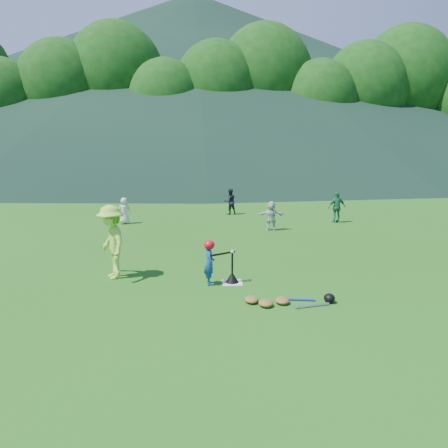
{
  "coord_description": "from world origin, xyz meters",
  "views": [
    {
      "loc": [
        -0.89,
        -9.45,
        3.15
      ],
      "look_at": [
        0.0,
        2.5,
        0.9
      ],
      "focal_mm": 35.0,
      "sensor_mm": 36.0,
      "label": 1
    }
  ],
  "objects_px": {
    "fielder_a": "(124,211)",
    "adult_coach": "(112,242)",
    "batter_child": "(209,263)",
    "batting_tee": "(232,278)",
    "equipment_pile": "(282,301)",
    "fielder_c": "(337,207)",
    "home_plate": "(232,283)",
    "fielder_d": "(271,216)",
    "fielder_b": "(230,202)"
  },
  "relations": [
    {
      "from": "fielder_b",
      "to": "fielder_d",
      "type": "relative_size",
      "value": 1.06
    },
    {
      "from": "batter_child",
      "to": "fielder_a",
      "type": "relative_size",
      "value": 0.96
    },
    {
      "from": "batter_child",
      "to": "fielder_b",
      "type": "relative_size",
      "value": 0.88
    },
    {
      "from": "home_plate",
      "to": "fielder_b",
      "type": "xyz_separation_m",
      "value": [
        0.79,
        9.6,
        0.56
      ]
    },
    {
      "from": "batter_child",
      "to": "equipment_pile",
      "type": "bearing_deg",
      "value": -140.13
    },
    {
      "from": "home_plate",
      "to": "fielder_b",
      "type": "relative_size",
      "value": 0.4
    },
    {
      "from": "batter_child",
      "to": "fielder_c",
      "type": "xyz_separation_m",
      "value": [
        5.37,
        7.31,
        0.12
      ]
    },
    {
      "from": "fielder_b",
      "to": "equipment_pile",
      "type": "xyz_separation_m",
      "value": [
        0.08,
        -10.95,
        -0.5
      ]
    },
    {
      "from": "home_plate",
      "to": "batter_child",
      "type": "distance_m",
      "value": 0.71
    },
    {
      "from": "adult_coach",
      "to": "fielder_b",
      "type": "relative_size",
      "value": 1.53
    },
    {
      "from": "home_plate",
      "to": "fielder_b",
      "type": "distance_m",
      "value": 9.65
    },
    {
      "from": "adult_coach",
      "to": "fielder_c",
      "type": "bearing_deg",
      "value": 106.43
    },
    {
      "from": "batter_child",
      "to": "batting_tee",
      "type": "distance_m",
      "value": 0.64
    },
    {
      "from": "fielder_a",
      "to": "fielder_b",
      "type": "distance_m",
      "value": 4.75
    },
    {
      "from": "fielder_c",
      "to": "batting_tee",
      "type": "height_order",
      "value": "fielder_c"
    },
    {
      "from": "batter_child",
      "to": "adult_coach",
      "type": "xyz_separation_m",
      "value": [
        -2.25,
        0.64,
        0.37
      ]
    },
    {
      "from": "adult_coach",
      "to": "fielder_c",
      "type": "xyz_separation_m",
      "value": [
        7.62,
        6.67,
        -0.26
      ]
    },
    {
      "from": "batter_child",
      "to": "fielder_c",
      "type": "relative_size",
      "value": 0.81
    },
    {
      "from": "fielder_c",
      "to": "fielder_d",
      "type": "bearing_deg",
      "value": 17.56
    },
    {
      "from": "batter_child",
      "to": "fielder_a",
      "type": "bearing_deg",
      "value": 14.86
    },
    {
      "from": "fielder_b",
      "to": "batting_tee",
      "type": "bearing_deg",
      "value": 66.11
    },
    {
      "from": "fielder_a",
      "to": "batting_tee",
      "type": "bearing_deg",
      "value": 95.03
    },
    {
      "from": "fielder_b",
      "to": "fielder_d",
      "type": "height_order",
      "value": "fielder_b"
    },
    {
      "from": "batter_child",
      "to": "batting_tee",
      "type": "xyz_separation_m",
      "value": [
        0.52,
        0.03,
        -0.37
      ]
    },
    {
      "from": "batter_child",
      "to": "batting_tee",
      "type": "height_order",
      "value": "batter_child"
    },
    {
      "from": "batter_child",
      "to": "equipment_pile",
      "type": "distance_m",
      "value": 1.97
    },
    {
      "from": "adult_coach",
      "to": "fielder_a",
      "type": "distance_m",
      "value": 7.07
    },
    {
      "from": "home_plate",
      "to": "fielder_c",
      "type": "bearing_deg",
      "value": 56.31
    },
    {
      "from": "home_plate",
      "to": "fielder_a",
      "type": "height_order",
      "value": "fielder_a"
    },
    {
      "from": "fielder_a",
      "to": "fielder_c",
      "type": "xyz_separation_m",
      "value": [
        8.38,
        -0.34,
        0.1
      ]
    },
    {
      "from": "home_plate",
      "to": "fielder_a",
      "type": "xyz_separation_m",
      "value": [
        -3.52,
        7.62,
        0.51
      ]
    },
    {
      "from": "home_plate",
      "to": "fielder_d",
      "type": "height_order",
      "value": "fielder_d"
    },
    {
      "from": "batter_child",
      "to": "fielder_c",
      "type": "distance_m",
      "value": 9.07
    },
    {
      "from": "fielder_d",
      "to": "equipment_pile",
      "type": "distance_m",
      "value": 7.39
    },
    {
      "from": "equipment_pile",
      "to": "adult_coach",
      "type": "bearing_deg",
      "value": 151.68
    },
    {
      "from": "fielder_b",
      "to": "batting_tee",
      "type": "distance_m",
      "value": 9.64
    },
    {
      "from": "fielder_d",
      "to": "batting_tee",
      "type": "xyz_separation_m",
      "value": [
        -1.98,
        -5.94,
        -0.41
      ]
    },
    {
      "from": "fielder_d",
      "to": "batting_tee",
      "type": "height_order",
      "value": "fielder_d"
    },
    {
      "from": "adult_coach",
      "to": "batting_tee",
      "type": "height_order",
      "value": "adult_coach"
    },
    {
      "from": "home_plate",
      "to": "batting_tee",
      "type": "xyz_separation_m",
      "value": [
        0.0,
        0.0,
        0.12
      ]
    },
    {
      "from": "adult_coach",
      "to": "fielder_a",
      "type": "height_order",
      "value": "adult_coach"
    },
    {
      "from": "fielder_b",
      "to": "fielder_c",
      "type": "distance_m",
      "value": 4.67
    },
    {
      "from": "home_plate",
      "to": "fielder_c",
      "type": "xyz_separation_m",
      "value": [
        4.85,
        7.28,
        0.6
      ]
    },
    {
      "from": "fielder_a",
      "to": "home_plate",
      "type": "bearing_deg",
      "value": 95.03
    },
    {
      "from": "batting_tee",
      "to": "fielder_a",
      "type": "bearing_deg",
      "value": 114.81
    },
    {
      "from": "fielder_b",
      "to": "fielder_a",
      "type": "bearing_deg",
      "value": 5.44
    },
    {
      "from": "fielder_a",
      "to": "adult_coach",
      "type": "bearing_deg",
      "value": 76.38
    },
    {
      "from": "home_plate",
      "to": "fielder_d",
      "type": "distance_m",
      "value": 6.28
    },
    {
      "from": "fielder_c",
      "to": "equipment_pile",
      "type": "relative_size",
      "value": 0.68
    },
    {
      "from": "batter_child",
      "to": "fielder_d",
      "type": "bearing_deg",
      "value": -29.23
    }
  ]
}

